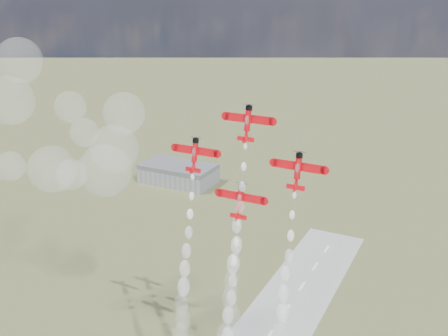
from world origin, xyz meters
TOP-DOWN VIEW (x-y plane):
  - hangar at (-120.00, 180.00)m, footprint 50.00×28.00m
  - plane_lead at (5.89, 13.07)m, footprint 13.84×4.78m
  - plane_left at (-9.34, 10.96)m, footprint 13.84×4.78m
  - plane_right at (21.12, 10.96)m, footprint 13.84×4.78m
  - plane_slot at (5.89, 8.84)m, footprint 13.84×4.78m
  - smoke_trail_lead at (5.82, 3.34)m, footprint 6.00×13.99m
  - smoke_trail_left at (-9.48, 1.43)m, footprint 5.79×13.36m
  - drifted_smoke_cloud at (-70.37, 24.18)m, footprint 65.78×27.97m

SIDE VIEW (x-z plane):
  - hangar at x=-120.00m, z-range 0.00..13.00m
  - smoke_trail_left at x=-9.48m, z-range 7.60..64.30m
  - smoke_trail_lead at x=5.82m, z-range 17.76..74.77m
  - plane_slot at x=5.89m, z-range 69.06..78.84m
  - drifted_smoke_cloud at x=-70.37m, z-range 51.79..108.18m
  - plane_left at x=-9.34m, z-range 79.51..89.30m
  - plane_right at x=21.12m, z-range 79.51..89.30m
  - plane_lead at x=5.89m, z-range 89.96..99.75m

